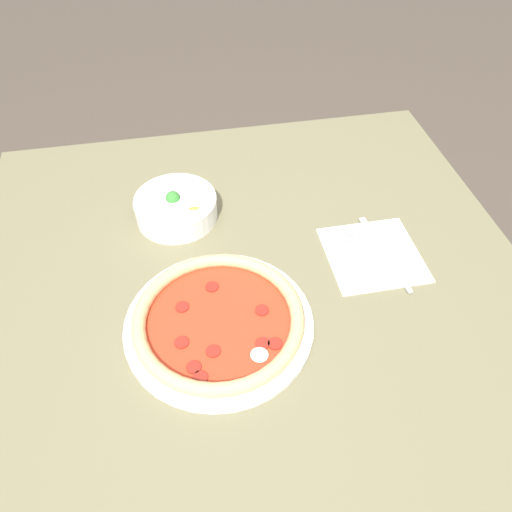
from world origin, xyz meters
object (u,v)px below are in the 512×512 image
object	(u,v)px
pizza	(219,320)
bowl	(176,206)
fork	(361,257)
knife	(387,256)

from	to	relation	value
pizza	bowl	world-z (taller)	bowl
pizza	fork	bearing A→B (deg)	20.30
fork	knife	world-z (taller)	same
pizza	bowl	distance (m)	0.32
bowl	fork	xyz separation A→B (m)	(0.37, -0.20, -0.03)
fork	knife	xyz separation A→B (m)	(0.05, -0.01, -0.00)
fork	knife	size ratio (longest dim) A/B	0.78
pizza	bowl	bearing A→B (deg)	99.18
pizza	fork	xyz separation A→B (m)	(0.32, 0.12, -0.01)
pizza	fork	world-z (taller)	pizza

